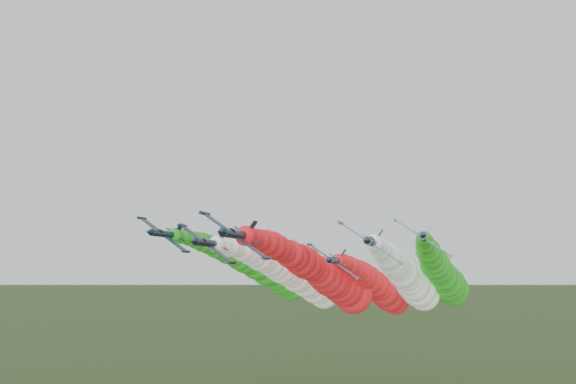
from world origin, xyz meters
name	(u,v)px	position (x,y,z in m)	size (l,w,h in m)	color
jet_lead	(330,279)	(-2.48, 39.41, 31.85)	(14.97, 74.55, 17.87)	#101E32
jet_inner_left	(298,278)	(-11.97, 51.14, 31.73)	(14.45, 74.03, 17.35)	#101E32
jet_inner_right	(410,281)	(13.02, 50.51, 31.35)	(14.25, 73.83, 17.15)	#101E32
jet_outer_left	(266,271)	(-21.95, 59.01, 33.17)	(14.90, 74.48, 17.80)	#101E32
jet_outer_right	(443,277)	(20.22, 61.25, 32.01)	(14.70, 74.28, 17.60)	#101E32
jet_trail	(380,288)	(5.11, 66.45, 29.02)	(14.27, 73.85, 17.18)	#101E32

